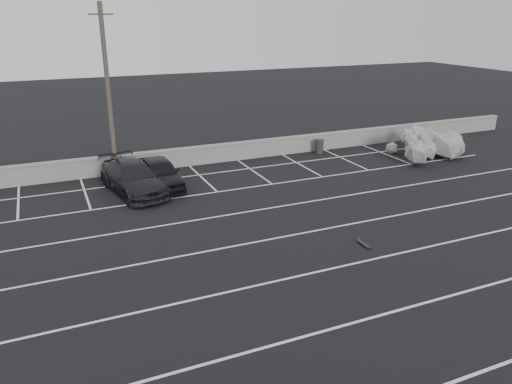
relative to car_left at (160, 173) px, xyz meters
name	(u,v)px	position (x,y,z in m)	size (l,w,h in m)	color
ground	(280,280)	(1.37, -10.91, -0.73)	(120.00, 120.00, 0.00)	black
seawall	(171,158)	(1.37, 3.09, -0.18)	(50.00, 0.45, 1.06)	gray
stall_lines	(230,231)	(1.29, -6.50, -0.73)	(36.00, 20.05, 0.01)	silver
car_left	(160,173)	(0.00, 0.00, 0.00)	(1.73, 4.30, 1.47)	black
car_right	(133,178)	(-1.38, -0.27, 0.01)	(2.09, 5.15, 1.49)	black
utility_pole	(109,94)	(-1.83, 2.29, 3.75)	(1.18, 0.24, 8.86)	#4C4238
trash_bin	(319,146)	(10.64, 2.34, -0.28)	(0.67, 0.67, 0.89)	#28282B
riprap_pile	(429,147)	(16.43, -0.94, -0.12)	(4.97, 4.59, 1.55)	#9B9991
skateboard	(364,244)	(5.46, -9.83, -0.67)	(0.21, 0.69, 0.08)	black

